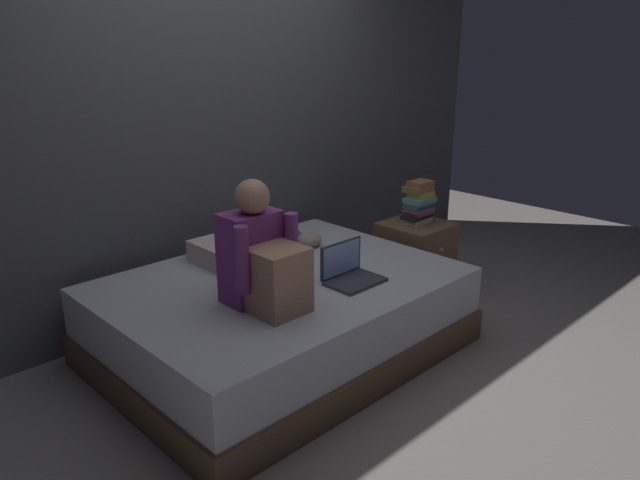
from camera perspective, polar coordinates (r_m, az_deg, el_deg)
The scene contains 9 objects.
ground_plane at distance 3.60m, azimuth 2.00°, elevation -11.08°, with size 8.00×8.00×0.00m, color gray.
wall_back at distance 4.07m, azimuth -10.36°, elevation 12.20°, with size 5.60×0.10×2.70m, color #4C4F54.
bed at distance 3.56m, azimuth -3.72°, elevation -7.20°, with size 2.00×1.50×0.47m.
nightstand at distance 4.44m, azimuth 9.07°, elevation -1.67°, with size 0.44×0.46×0.53m.
person_sitting at distance 3.05m, azimuth -5.60°, elevation -1.82°, with size 0.39×0.44×0.66m.
laptop at distance 3.40m, azimuth 2.82°, elevation -3.07°, with size 0.32×0.23×0.22m.
pillow at distance 3.80m, azimuth -7.67°, elevation -0.67°, with size 0.56×0.36×0.13m, color beige.
book_stack at distance 4.32m, azimuth 9.41°, elevation 3.50°, with size 0.22×0.17×0.31m.
clothes_pile at distance 3.97m, azimuth -2.49°, elevation 0.08°, with size 0.32×0.28×0.11m.
Camera 1 is at (-2.28, -2.15, 1.78)m, focal length 33.49 mm.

